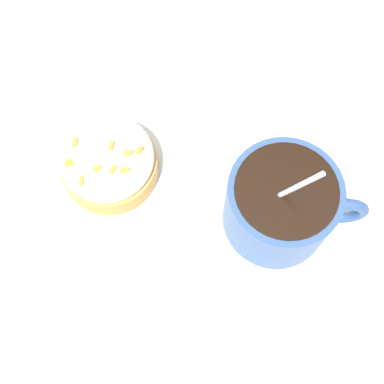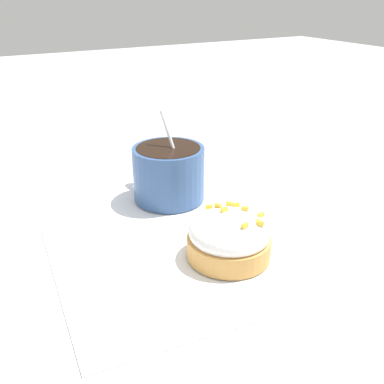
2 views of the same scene
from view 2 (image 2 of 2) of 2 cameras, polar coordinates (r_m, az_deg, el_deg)
name	(u,v)px [view 2 (image 2 of 2)]	position (r m, az deg, el deg)	size (l,w,h in m)	color
ground_plane	(199,225)	(0.52, 0.85, -4.19)	(3.00, 3.00, 0.00)	#B2B2B7
paper_napkin	(199,224)	(0.52, 0.85, -4.05)	(0.37, 0.37, 0.00)	white
coffee_cup	(171,170)	(0.56, -2.68, 2.80)	(0.11, 0.09, 0.11)	#335184
frosted_pastry	(229,237)	(0.45, 4.74, -5.70)	(0.08, 0.08, 0.05)	#D19347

